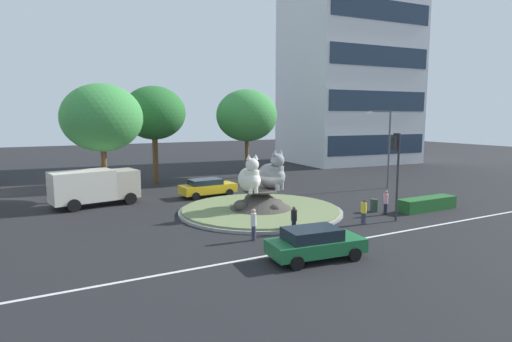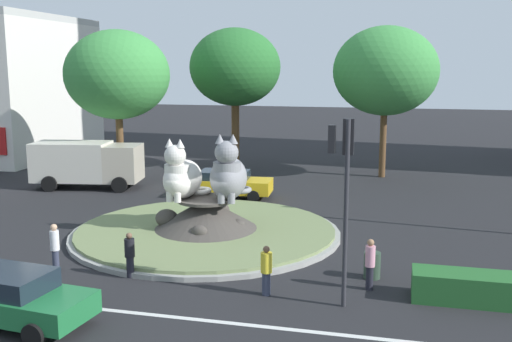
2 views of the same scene
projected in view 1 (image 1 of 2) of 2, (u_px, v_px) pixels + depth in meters
ground_plane at (261, 212)px, 29.00m from camera, size 160.00×160.00×0.00m
lane_centreline at (335, 243)px, 21.84m from camera, size 112.00×0.20×0.01m
roundabout_island at (260, 205)px, 28.94m from camera, size 11.33×11.33×1.58m
cat_statue_white at (250, 178)px, 28.02m from camera, size 1.85×2.57×2.58m
cat_statue_grey at (272, 174)px, 29.18m from camera, size 1.96×2.97×2.80m
traffic_light_mast at (396, 158)px, 26.04m from camera, size 0.71×0.54×5.58m
office_tower at (349, 42)px, 59.97m from camera, size 17.70×14.99×34.65m
clipped_hedge_strip at (427, 204)px, 29.60m from camera, size 4.80×1.20×0.90m
broadleaf_tree_behind_island at (154, 113)px, 40.44m from camera, size 6.10×6.10×9.56m
second_tree_near_tower at (247, 116)px, 44.73m from camera, size 6.55×6.55×9.53m
third_tree_left at (102, 118)px, 32.67m from camera, size 6.26×6.26×9.19m
streetlight_arm at (386, 143)px, 38.09m from camera, size 2.45×0.69×7.18m
pedestrian_pink_shirt at (386, 202)px, 28.09m from camera, size 0.32×0.32×1.67m
pedestrian_yellow_shirt at (364, 211)px, 25.56m from camera, size 0.36×0.36×1.59m
pedestrian_white_shirt at (254, 223)px, 22.26m from camera, size 0.31×0.31×1.73m
pedestrian_black_shirt at (294, 219)px, 23.70m from camera, size 0.34×0.34×1.56m
sedan_on_far_lane at (315, 243)px, 19.31m from camera, size 4.68×2.45×1.51m
parked_car_right at (207, 187)px, 34.58m from camera, size 4.72×2.34×1.48m
delivery_box_truck at (95, 186)px, 30.91m from camera, size 6.46×3.45×2.69m
litter_bin at (374, 205)px, 29.10m from camera, size 0.56×0.56×0.90m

